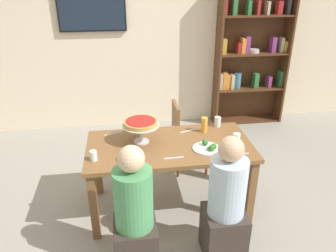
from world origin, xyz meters
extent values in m
plane|color=gray|center=(0.00, 0.00, 0.00)|extent=(12.00, 12.00, 0.00)
cube|color=beige|center=(0.00, 2.20, 1.40)|extent=(8.00, 0.12, 2.80)
cube|color=brown|center=(0.00, 0.00, 0.72)|extent=(1.58, 0.81, 0.04)
cube|color=brown|center=(-0.73, -0.34, 0.35)|extent=(0.07, 0.07, 0.70)
cube|color=brown|center=(0.73, -0.34, 0.35)|extent=(0.07, 0.07, 0.70)
cube|color=brown|center=(-0.73, 0.34, 0.35)|extent=(0.07, 0.07, 0.70)
cube|color=brown|center=(0.73, 0.34, 0.35)|extent=(0.07, 0.07, 0.70)
cube|color=#4C2D19|center=(1.03, 1.98, 1.10)|extent=(0.03, 0.30, 2.20)
cube|color=#4C2D19|center=(2.10, 1.98, 1.10)|extent=(0.03, 0.30, 2.20)
cube|color=#4C2D19|center=(1.57, 2.12, 1.10)|extent=(1.10, 0.02, 2.20)
cube|color=#4C2D19|center=(1.57, 1.98, 0.01)|extent=(1.04, 0.28, 0.02)
cube|color=#4C2D19|center=(1.57, 1.98, 0.56)|extent=(1.04, 0.28, 0.02)
cube|color=#4C2D19|center=(1.57, 1.98, 1.11)|extent=(1.04, 0.28, 0.02)
cube|color=#4C2D19|center=(1.57, 1.98, 1.66)|extent=(1.04, 0.28, 0.02)
cube|color=#B2A88E|center=(1.09, 1.98, 0.70)|extent=(0.05, 0.13, 0.25)
cube|color=orange|center=(1.15, 1.98, 0.70)|extent=(0.07, 0.13, 0.26)
cube|color=orange|center=(1.22, 1.98, 0.68)|extent=(0.05, 0.10, 0.21)
cube|color=#B2A88E|center=(1.28, 1.98, 0.68)|extent=(0.05, 0.13, 0.22)
cylinder|color=#3D7084|center=(1.36, 1.98, 0.69)|extent=(0.12, 0.12, 0.24)
cube|color=#2D6B38|center=(1.66, 1.98, 0.69)|extent=(0.07, 0.13, 0.23)
cube|color=#7A3370|center=(1.88, 1.98, 0.66)|extent=(0.05, 0.13, 0.17)
cube|color=#2D6B38|center=(2.06, 1.98, 0.70)|extent=(0.05, 0.13, 0.25)
cube|color=#B7932D|center=(1.10, 1.98, 1.23)|extent=(0.07, 0.13, 0.22)
cube|color=maroon|center=(1.34, 1.98, 1.21)|extent=(0.05, 0.12, 0.16)
cube|color=orange|center=(1.40, 1.98, 1.23)|extent=(0.06, 0.13, 0.22)
cube|color=#7A3370|center=(1.46, 1.98, 1.24)|extent=(0.07, 0.12, 0.24)
cylinder|color=beige|center=(1.58, 1.98, 1.15)|extent=(0.16, 0.16, 0.05)
cube|color=#7A3370|center=(1.87, 1.98, 1.24)|extent=(0.07, 0.13, 0.23)
cube|color=#B2A88E|center=(2.00, 1.98, 1.23)|extent=(0.05, 0.12, 0.21)
cube|color=#B7932D|center=(2.06, 1.98, 1.21)|extent=(0.04, 0.13, 0.16)
cube|color=maroon|center=(1.08, 1.98, 1.79)|extent=(0.04, 0.13, 0.23)
cube|color=#2D6B38|center=(1.22, 1.98, 1.79)|extent=(0.06, 0.13, 0.23)
cube|color=#2D6B38|center=(1.43, 1.98, 1.77)|extent=(0.05, 0.13, 0.19)
cube|color=maroon|center=(1.56, 1.98, 1.77)|extent=(0.04, 0.13, 0.19)
cube|color=#B2A88E|center=(1.71, 1.98, 1.76)|extent=(0.04, 0.13, 0.18)
cube|color=maroon|center=(1.89, 1.98, 1.77)|extent=(0.07, 0.13, 0.18)
cube|color=#3D3838|center=(2.02, 1.98, 1.79)|extent=(0.05, 0.13, 0.23)
cube|color=black|center=(-0.77, 2.11, 1.76)|extent=(0.93, 0.05, 0.57)
cube|color=#192333|center=(-0.77, 2.08, 1.76)|extent=(0.89, 0.01, 0.53)
cube|color=#382D28|center=(0.36, -0.69, 0.23)|extent=(0.34, 0.34, 0.45)
cylinder|color=silver|center=(0.36, -0.69, 0.70)|extent=(0.30, 0.30, 0.50)
sphere|color=tan|center=(0.36, -0.69, 1.05)|extent=(0.20, 0.20, 0.20)
cube|color=#382D28|center=(-0.38, -0.73, 0.23)|extent=(0.34, 0.34, 0.45)
cylinder|color=#4C935B|center=(-0.38, -0.73, 0.70)|extent=(0.30, 0.30, 0.50)
sphere|color=beige|center=(-0.38, -0.73, 1.05)|extent=(0.20, 0.20, 0.20)
cube|color=brown|center=(0.36, 0.70, 0.43)|extent=(0.40, 0.40, 0.04)
cube|color=brown|center=(0.18, 0.70, 0.66)|extent=(0.04, 0.36, 0.42)
cylinder|color=brown|center=(0.53, 0.88, 0.21)|extent=(0.04, 0.04, 0.41)
cylinder|color=brown|center=(0.53, 0.53, 0.21)|extent=(0.04, 0.04, 0.41)
cylinder|color=brown|center=(0.18, 0.88, 0.21)|extent=(0.04, 0.04, 0.41)
cylinder|color=brown|center=(0.18, 0.53, 0.21)|extent=(0.04, 0.04, 0.41)
cylinder|color=silver|center=(-0.26, 0.09, 0.75)|extent=(0.15, 0.15, 0.01)
cylinder|color=silver|center=(-0.26, 0.09, 0.83)|extent=(0.03, 0.03, 0.17)
cylinder|color=silver|center=(-0.26, 0.09, 0.92)|extent=(0.35, 0.35, 0.01)
cylinder|color=tan|center=(-0.26, 0.09, 0.94)|extent=(0.32, 0.32, 0.04)
cylinder|color=maroon|center=(-0.26, 0.09, 0.97)|extent=(0.29, 0.29, 0.00)
cylinder|color=white|center=(-0.39, -0.21, 0.75)|extent=(0.22, 0.22, 0.01)
sphere|color=#2D7028|center=(-0.40, -0.18, 0.78)|extent=(0.05, 0.05, 0.05)
sphere|color=#2D7028|center=(-0.38, -0.25, 0.78)|extent=(0.05, 0.05, 0.05)
sphere|color=#2D7028|center=(-0.37, -0.18, 0.77)|extent=(0.04, 0.04, 0.04)
sphere|color=#2D7028|center=(-0.39, -0.19, 0.77)|extent=(0.04, 0.04, 0.04)
cylinder|color=white|center=(0.33, -0.14, 0.75)|extent=(0.26, 0.26, 0.01)
sphere|color=#2D7028|center=(0.39, -0.17, 0.78)|extent=(0.06, 0.06, 0.06)
sphere|color=#2D7028|center=(0.33, -0.09, 0.78)|extent=(0.06, 0.06, 0.06)
sphere|color=#2D7028|center=(0.36, -0.20, 0.78)|extent=(0.06, 0.06, 0.06)
sphere|color=#2D7028|center=(0.34, -0.19, 0.77)|extent=(0.04, 0.04, 0.04)
cylinder|color=gold|center=(0.39, 0.22, 0.82)|extent=(0.07, 0.07, 0.16)
cylinder|color=white|center=(-0.70, -0.19, 0.79)|extent=(0.06, 0.06, 0.09)
cylinder|color=white|center=(0.64, -0.07, 0.79)|extent=(0.07, 0.07, 0.11)
cylinder|color=white|center=(0.57, 0.33, 0.79)|extent=(0.07, 0.07, 0.11)
cube|color=silver|center=(0.23, 0.26, 0.74)|extent=(0.18, 0.07, 0.00)
cube|color=silver|center=(0.60, -0.26, 0.74)|extent=(0.18, 0.04, 0.00)
cube|color=silver|center=(-0.54, 0.31, 0.74)|extent=(0.17, 0.08, 0.00)
cube|color=silver|center=(0.00, -0.25, 0.74)|extent=(0.18, 0.02, 0.00)
camera|label=1|loc=(-0.41, -2.75, 2.26)|focal=35.19mm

